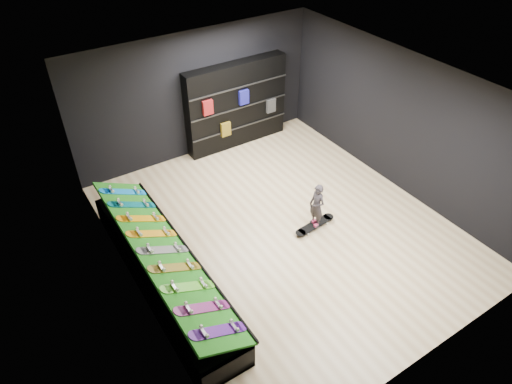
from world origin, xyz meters
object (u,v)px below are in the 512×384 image
floor_skateboard (315,226)px  child (316,213)px  display_rack (163,271)px  back_shelving (236,105)px

floor_skateboard → child: child is taller
floor_skateboard → child: (0.00, 0.00, 0.33)m
display_rack → child: child is taller
back_shelving → floor_skateboard: bearing=-96.0°
display_rack → back_shelving: size_ratio=1.70×
display_rack → child: size_ratio=7.89×
display_rack → back_shelving: back_shelving is taller
floor_skateboard → child: size_ratio=1.72×
floor_skateboard → back_shelving: bearing=78.5°
display_rack → child: (3.11, -0.34, 0.13)m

